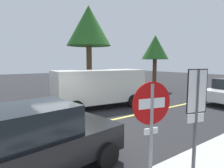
% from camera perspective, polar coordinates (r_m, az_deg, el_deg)
% --- Properties ---
extents(ground_plane, '(80.00, 80.00, 0.00)m').
position_cam_1_polar(ground_plane, '(8.16, -11.73, -12.75)').
color(ground_plane, '#262628').
extents(lane_marking_centre, '(28.00, 0.16, 0.01)m').
position_cam_1_polar(lane_marking_centre, '(9.72, 4.81, -9.44)').
color(lane_marking_centre, '#E0D14C').
extents(stop_sign, '(0.74, 0.20, 2.34)m').
position_cam_1_polar(stop_sign, '(3.55, 11.44, -11.27)').
color(stop_sign, gray).
rests_on(stop_sign, ground_plane).
extents(speed_limit_sign, '(0.52, 0.17, 2.52)m').
position_cam_1_polar(speed_limit_sign, '(4.75, 23.54, -5.07)').
color(speed_limit_sign, '#4C4C51').
rests_on(speed_limit_sign, ground_plane).
extents(white_van, '(5.38, 2.70, 2.20)m').
position_cam_1_polar(white_van, '(11.36, -3.95, -0.61)').
color(white_van, silver).
rests_on(white_van, ground_plane).
extents(car_black_mid_road, '(4.12, 2.47, 1.69)m').
position_cam_1_polar(car_black_mid_road, '(5.04, -21.09, -15.25)').
color(car_black_mid_road, black).
rests_on(car_black_mid_road, ground_plane).
extents(tree_left_verge, '(2.51, 2.51, 5.16)m').
position_cam_1_polar(tree_left_verge, '(18.94, 12.54, 10.27)').
color(tree_left_verge, '#513823').
rests_on(tree_left_verge, ground_plane).
extents(tree_right_verge, '(3.14, 3.14, 6.61)m').
position_cam_1_polar(tree_right_verge, '(14.37, -6.86, 16.36)').
color(tree_right_verge, '#513823').
rests_on(tree_right_verge, ground_plane).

